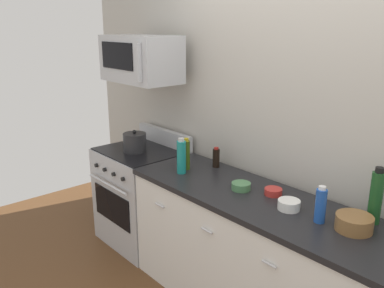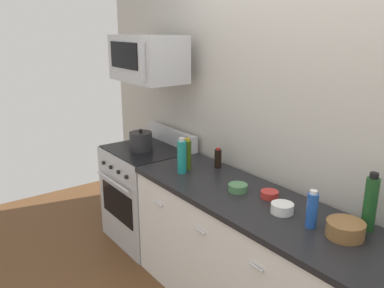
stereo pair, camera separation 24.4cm
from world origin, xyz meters
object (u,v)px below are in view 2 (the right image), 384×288
object	(u,v)px
bottle_soda_blue	(312,210)
bowl_red_small	(269,194)
stockpot	(141,141)
bottle_olive_oil	(187,154)
bottle_soy_sauce_dark	(218,158)
bowl_wooden_salad	(345,229)
bowl_white_ceramic	(282,208)
bottle_sparkling_teal	(182,156)
microwave	(148,58)
range_oven	(148,194)
bottle_wine_green	(370,203)
bowl_green_glaze	(238,188)

from	to	relation	value
bottle_soda_blue	bowl_red_small	size ratio (longest dim) A/B	1.88
stockpot	bottle_soda_blue	bearing A→B (deg)	1.62
bottle_olive_oil	bottle_soy_sauce_dark	bearing A→B (deg)	60.26
bottle_olive_oil	stockpot	size ratio (longest dim) A/B	1.22
bowl_red_small	bottle_soda_blue	bearing A→B (deg)	-14.63
bowl_wooden_salad	bowl_white_ceramic	bearing A→B (deg)	-172.62
stockpot	bottle_sparkling_teal	bearing A→B (deg)	-2.90
microwave	bottle_olive_oil	world-z (taller)	microwave
range_oven	bottle_soda_blue	bearing A→B (deg)	-0.01
bottle_wine_green	bowl_wooden_salad	bearing A→B (deg)	-99.82
bottle_wine_green	bowl_green_glaze	bearing A→B (deg)	-165.77
stockpot	range_oven	bearing A→B (deg)	90.00
microwave	bowl_wooden_salad	xyz separation A→B (m)	(2.05, 0.01, -0.78)
bowl_red_small	microwave	bearing A→B (deg)	-177.39
bottle_olive_oil	bowl_red_small	bearing A→B (deg)	8.45
bowl_white_ceramic	bowl_green_glaze	xyz separation A→B (m)	(-0.41, 0.01, -0.01)
bottle_wine_green	bowl_green_glaze	world-z (taller)	bottle_wine_green
range_oven	bowl_white_ceramic	bearing A→B (deg)	0.08
bottle_sparkling_teal	bowl_white_ceramic	size ratio (longest dim) A/B	2.02
bottle_olive_oil	range_oven	bearing A→B (deg)	179.53
bottle_sparkling_teal	bowl_wooden_salad	bearing A→B (deg)	6.09
bowl_white_ceramic	bowl_red_small	distance (m)	0.23
bottle_soda_blue	bowl_white_ceramic	bearing A→B (deg)	179.31
bowl_white_ceramic	bowl_green_glaze	world-z (taller)	bowl_white_ceramic
bottle_sparkling_teal	bowl_red_small	distance (m)	0.77
bottle_wine_green	bottle_soda_blue	bearing A→B (deg)	-133.19
bottle_soy_sauce_dark	bowl_red_small	xyz separation A→B (m)	(0.66, -0.10, -0.06)
range_oven	bottle_soda_blue	xyz separation A→B (m)	(1.87, -0.00, 0.56)
range_oven	bottle_sparkling_teal	bearing A→B (deg)	-7.20
bottle_soda_blue	bottle_olive_oil	bearing A→B (deg)	-179.76
bottle_soy_sauce_dark	bowl_green_glaze	size ratio (longest dim) A/B	1.23
range_oven	bottle_olive_oil	bearing A→B (deg)	-0.47
range_oven	bowl_wooden_salad	xyz separation A→B (m)	(2.05, 0.05, 0.50)
range_oven	bottle_sparkling_teal	world-z (taller)	bottle_sparkling_teal
bottle_wine_green	bowl_wooden_salad	size ratio (longest dim) A/B	1.65
bottle_soda_blue	stockpot	bearing A→B (deg)	-178.38
bowl_red_small	bottle_olive_oil	bearing A→B (deg)	-171.55
bottle_olive_oil	bowl_wooden_salad	distance (m)	1.39
bowl_red_small	bowl_green_glaze	xyz separation A→B (m)	(-0.20, -0.10, 0.00)
bottle_soy_sauce_dark	bowl_white_ceramic	bearing A→B (deg)	-13.63
bottle_olive_oil	bottle_sparkling_teal	distance (m)	0.10
bottle_wine_green	stockpot	distance (m)	2.10
bottle_soda_blue	bottle_wine_green	bearing A→B (deg)	46.81
range_oven	bowl_green_glaze	xyz separation A→B (m)	(1.24, 0.01, 0.48)
stockpot	bowl_white_ceramic	bearing A→B (deg)	1.93
bottle_soy_sauce_dark	bowl_wooden_salad	bearing A→B (deg)	-7.09
bottle_soda_blue	bowl_white_ceramic	xyz separation A→B (m)	(-0.22, 0.00, -0.07)
bottle_sparkling_teal	bowl_wooden_salad	size ratio (longest dim) A/B	1.36
bowl_red_small	bowl_wooden_salad	bearing A→B (deg)	-5.29
bottle_wine_green	stockpot	world-z (taller)	bottle_wine_green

